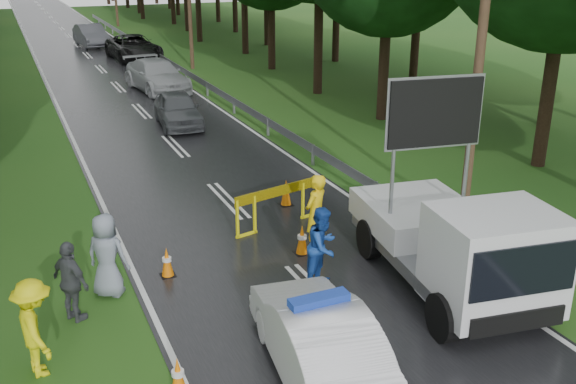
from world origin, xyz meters
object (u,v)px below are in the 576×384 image
police_sedan (318,340)px  queue_car_fourth (91,36)px  queue_car_first (178,109)px  queue_car_third (134,48)px  work_truck (457,242)px  civilian (323,247)px  barrier (279,196)px  officer (316,214)px  queue_car_second (157,76)px

police_sedan → queue_car_fourth: 42.83m
queue_car_first → queue_car_third: bearing=89.8°
police_sedan → work_truck: size_ratio=0.76×
queue_car_third → civilian: bearing=-98.2°
barrier → queue_car_third: 29.06m
barrier → work_truck: bearing=-80.7°
barrier → civilian: size_ratio=1.49×
police_sedan → officer: (2.05, 4.31, 0.28)m
civilian → queue_car_second: size_ratio=0.33×
police_sedan → queue_car_first: 17.33m
barrier → officer: officer is taller
queue_car_first → queue_car_second: queue_car_second is taller
queue_car_fourth → queue_car_third: bearing=-83.1°
police_sedan → civilian: bearing=-110.4°
officer → queue_car_second: officer is taller
work_truck → queue_car_first: size_ratio=1.39×
officer → queue_car_second: size_ratio=0.36×
queue_car_fourth → barrier: bearing=-95.7°
officer → queue_car_second: (0.89, 20.30, -0.19)m
officer → civilian: 1.60m
police_sedan → queue_car_third: 35.23m
work_truck → police_sedan: bearing=-152.3°
queue_car_first → queue_car_fourth: size_ratio=0.81×
police_sedan → officer: officer is taller
officer → queue_car_third: officer is taller
work_truck → queue_car_first: bearing=104.5°
barrier → police_sedan: bearing=-120.8°
queue_car_fourth → civilian: bearing=-96.2°
police_sedan → work_truck: work_truck is taller
barrier → queue_car_first: size_ratio=0.65×
work_truck → queue_car_third: (-0.02, 33.66, -0.34)m
civilian → queue_car_second: 21.85m
work_truck → civilian: size_ratio=3.18×
officer → queue_car_third: size_ratio=0.33×
officer → queue_car_first: 12.90m
queue_car_first → queue_car_second: 7.45m
queue_car_first → queue_car_third: queue_car_third is taller
police_sedan → queue_car_second: queue_car_second is taller
barrier → queue_car_fourth: (0.27, 36.75, -0.02)m
work_truck → queue_car_second: bearing=100.4°
work_truck → queue_car_third: bearing=98.3°
queue_car_first → queue_car_third: size_ratio=0.69×
officer → queue_car_third: (1.75, 30.71, -0.15)m
barrier → queue_car_first: queue_car_first is taller
queue_car_first → queue_car_second: size_ratio=0.76×
officer → civilian: size_ratio=1.09×
queue_car_second → queue_car_fourth: size_ratio=1.07×
police_sedan → queue_car_fourth: bearing=-85.3°
queue_car_third → police_sedan: bearing=-100.3°
civilian → queue_car_fourth: civilian is taller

